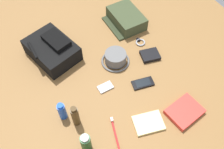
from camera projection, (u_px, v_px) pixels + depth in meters
ground_plane at (112, 80)px, 1.46m from camera, size 2.64×2.02×0.02m
backpack at (52, 49)px, 1.50m from camera, size 0.35×0.29×0.13m
toiletry_pouch at (126, 19)px, 1.67m from camera, size 0.26×0.22×0.09m
bucket_hat at (115, 58)px, 1.49m from camera, size 0.17×0.17×0.07m
shampoo_bottle at (86, 143)px, 1.17m from camera, size 0.05×0.05×0.13m
cologne_bottle at (75, 116)px, 1.23m from camera, size 0.04×0.04×0.15m
deodorant_spray at (62, 111)px, 1.26m from camera, size 0.04×0.04×0.12m
paperback_novel at (185, 112)px, 1.31m from camera, size 0.16×0.19×0.03m
cell_phone at (143, 83)px, 1.42m from camera, size 0.09×0.13×0.01m
media_player at (105, 87)px, 1.41m from camera, size 0.05×0.08×0.01m
wristwatch at (140, 42)px, 1.60m from camera, size 0.07×0.06×0.01m
toothbrush at (115, 131)px, 1.26m from camera, size 0.17×0.06×0.02m
wallet at (150, 55)px, 1.53m from camera, size 0.12×0.13×0.02m
notepad at (148, 123)px, 1.28m from camera, size 0.15×0.17×0.02m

